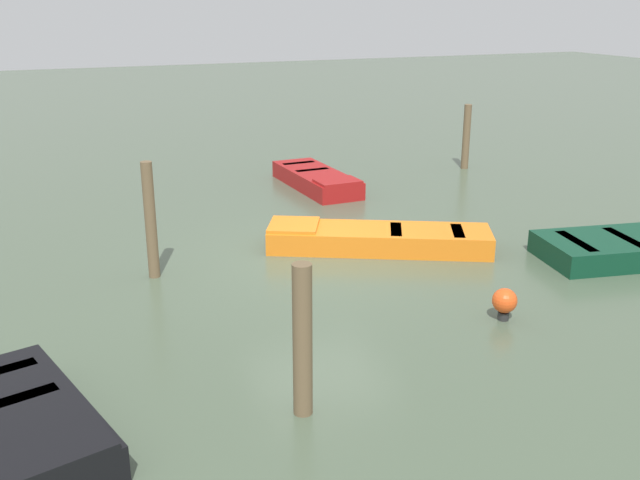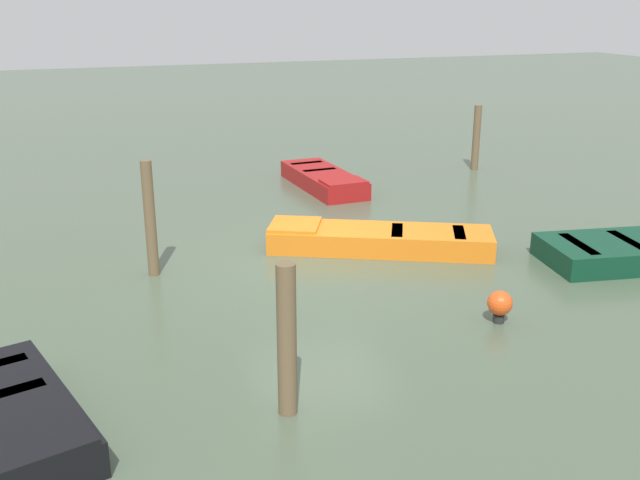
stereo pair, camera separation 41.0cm
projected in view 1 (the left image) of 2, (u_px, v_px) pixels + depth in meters
ground_plane at (320, 259)px, 12.90m from camera, size 80.00×80.00×0.00m
rowboat_dark_green at (638, 246)px, 12.89m from camera, size 3.64×2.08×0.46m
rowboat_red at (316, 179)px, 17.63m from camera, size 1.21×3.15×0.46m
rowboat_black at (13, 427)px, 7.46m from camera, size 2.07×2.95×0.46m
rowboat_orange at (377, 238)px, 13.31m from camera, size 4.11×2.80×0.46m
mooring_piling_mid_left at (302, 341)px, 7.83m from camera, size 0.22×0.22×1.78m
mooring_piling_far_right at (150, 221)px, 11.76m from camera, size 0.18×0.18×1.96m
mooring_piling_near_left at (466, 137)px, 19.44m from camera, size 0.20×0.20×1.73m
marker_buoy at (505, 301)px, 10.36m from camera, size 0.36×0.36×0.48m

